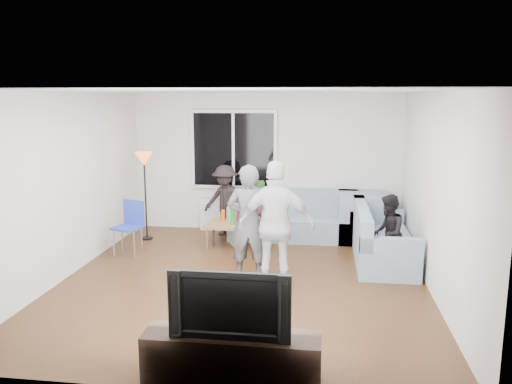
# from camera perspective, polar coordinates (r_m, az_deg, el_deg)

# --- Properties ---
(floor) EXTENTS (5.00, 5.50, 0.04)m
(floor) POSITION_cam_1_polar(r_m,az_deg,el_deg) (7.23, -1.44, -10.02)
(floor) COLOR #56351C
(floor) RESTS_ON ground
(ceiling) EXTENTS (5.00, 5.50, 0.04)m
(ceiling) POSITION_cam_1_polar(r_m,az_deg,el_deg) (6.76, -1.55, 11.40)
(ceiling) COLOR white
(ceiling) RESTS_ON ground
(wall_back) EXTENTS (5.00, 0.04, 2.60)m
(wall_back) POSITION_cam_1_polar(r_m,az_deg,el_deg) (9.59, 1.14, 3.28)
(wall_back) COLOR silver
(wall_back) RESTS_ON ground
(wall_front) EXTENTS (5.00, 0.04, 2.60)m
(wall_front) POSITION_cam_1_polar(r_m,az_deg,el_deg) (4.24, -7.49, -6.37)
(wall_front) COLOR silver
(wall_front) RESTS_ON ground
(wall_left) EXTENTS (0.04, 5.50, 2.60)m
(wall_left) POSITION_cam_1_polar(r_m,az_deg,el_deg) (7.68, -20.39, 0.76)
(wall_left) COLOR silver
(wall_left) RESTS_ON ground
(wall_right) EXTENTS (0.04, 5.50, 2.60)m
(wall_right) POSITION_cam_1_polar(r_m,az_deg,el_deg) (6.94, 19.52, -0.19)
(wall_right) COLOR silver
(wall_right) RESTS_ON ground
(window_frame) EXTENTS (1.62, 0.06, 1.47)m
(window_frame) POSITION_cam_1_polar(r_m,az_deg,el_deg) (9.57, -2.50, 4.77)
(window_frame) COLOR white
(window_frame) RESTS_ON wall_back
(window_glass) EXTENTS (1.50, 0.02, 1.35)m
(window_glass) POSITION_cam_1_polar(r_m,az_deg,el_deg) (9.53, -2.54, 4.74)
(window_glass) COLOR black
(window_glass) RESTS_ON window_frame
(window_mullion) EXTENTS (0.05, 0.03, 1.35)m
(window_mullion) POSITION_cam_1_polar(r_m,az_deg,el_deg) (9.52, -2.55, 4.74)
(window_mullion) COLOR white
(window_mullion) RESTS_ON window_frame
(radiator) EXTENTS (1.30, 0.12, 0.62)m
(radiator) POSITION_cam_1_polar(r_m,az_deg,el_deg) (9.73, -2.48, -2.54)
(radiator) COLOR silver
(radiator) RESTS_ON floor
(potted_plant) EXTENTS (0.23, 0.19, 0.39)m
(potted_plant) POSITION_cam_1_polar(r_m,az_deg,el_deg) (9.53, 0.39, 0.27)
(potted_plant) COLOR #326D2B
(potted_plant) RESTS_ON radiator
(vase) EXTENTS (0.17, 0.17, 0.17)m
(vase) POSITION_cam_1_polar(r_m,az_deg,el_deg) (9.66, -3.74, -0.27)
(vase) COLOR white
(vase) RESTS_ON radiator
(sofa_back_section) EXTENTS (2.30, 0.85, 0.85)m
(sofa_back_section) POSITION_cam_1_polar(r_m,az_deg,el_deg) (9.21, 4.26, -2.59)
(sofa_back_section) COLOR gray
(sofa_back_section) RESTS_ON floor
(sofa_right_section) EXTENTS (2.00, 0.85, 0.85)m
(sofa_right_section) POSITION_cam_1_polar(r_m,az_deg,el_deg) (8.17, 14.06, -4.61)
(sofa_right_section) COLOR gray
(sofa_right_section) RESTS_ON floor
(sofa_corner) EXTENTS (0.85, 0.85, 0.85)m
(sofa_corner) POSITION_cam_1_polar(r_m,az_deg,el_deg) (9.22, 11.82, -2.78)
(sofa_corner) COLOR gray
(sofa_corner) RESTS_ON floor
(cushion_yellow) EXTENTS (0.39, 0.33, 0.14)m
(cushion_yellow) POSITION_cam_1_polar(r_m,az_deg,el_deg) (9.26, -1.39, -1.94)
(cushion_yellow) COLOR gold
(cushion_yellow) RESTS_ON sofa_back_section
(cushion_red) EXTENTS (0.37, 0.31, 0.13)m
(cushion_red) POSITION_cam_1_polar(r_m,az_deg,el_deg) (9.29, 1.01, -1.91)
(cushion_red) COLOR maroon
(cushion_red) RESTS_ON sofa_back_section
(coffee_table) EXTENTS (1.16, 0.71, 0.40)m
(coffee_table) POSITION_cam_1_polar(r_m,az_deg,el_deg) (8.76, -1.94, -4.78)
(coffee_table) COLOR #9C784B
(coffee_table) RESTS_ON floor
(pitcher) EXTENTS (0.17, 0.17, 0.17)m
(pitcher) POSITION_cam_1_polar(r_m,az_deg,el_deg) (8.74, -1.64, -2.88)
(pitcher) COLOR maroon
(pitcher) RESTS_ON coffee_table
(side_chair) EXTENTS (0.50, 0.50, 0.86)m
(side_chair) POSITION_cam_1_polar(r_m,az_deg,el_deg) (8.52, -14.18, -3.95)
(side_chair) COLOR #293EB3
(side_chair) RESTS_ON floor
(floor_lamp) EXTENTS (0.32, 0.32, 1.56)m
(floor_lamp) POSITION_cam_1_polar(r_m,az_deg,el_deg) (9.26, -12.24, -0.49)
(floor_lamp) COLOR orange
(floor_lamp) RESTS_ON floor
(player_left) EXTENTS (0.60, 0.40, 1.63)m
(player_left) POSITION_cam_1_polar(r_m,az_deg,el_deg) (7.03, -0.85, -3.48)
(player_left) COLOR #4D4D52
(player_left) RESTS_ON floor
(player_right) EXTENTS (1.01, 0.44, 1.71)m
(player_right) POSITION_cam_1_polar(r_m,az_deg,el_deg) (6.75, 2.31, -3.72)
(player_right) COLOR silver
(player_right) RESTS_ON floor
(spectator_right) EXTENTS (0.50, 0.61, 1.15)m
(spectator_right) POSITION_cam_1_polar(r_m,az_deg,el_deg) (7.65, 14.51, -4.52)
(spectator_right) COLOR black
(spectator_right) RESTS_ON floor
(spectator_back) EXTENTS (0.96, 0.74, 1.31)m
(spectator_back) POSITION_cam_1_polar(r_m,az_deg,el_deg) (9.34, -3.46, -0.96)
(spectator_back) COLOR black
(spectator_back) RESTS_ON floor
(tv_console) EXTENTS (1.60, 0.40, 0.44)m
(tv_console) POSITION_cam_1_polar(r_m,az_deg,el_deg) (4.84, -2.70, -17.93)
(tv_console) COLOR #37231B
(tv_console) RESTS_ON floor
(television) EXTENTS (1.08, 0.14, 0.62)m
(television) POSITION_cam_1_polar(r_m,az_deg,el_deg) (4.61, -2.76, -12.13)
(television) COLOR black
(television) RESTS_ON tv_console
(bottle_e) EXTENTS (0.07, 0.07, 0.19)m
(bottle_e) POSITION_cam_1_polar(r_m,az_deg,el_deg) (8.74, 0.64, -2.79)
(bottle_e) COLOR black
(bottle_e) RESTS_ON coffee_table
(bottle_c) EXTENTS (0.07, 0.07, 0.18)m
(bottle_c) POSITION_cam_1_polar(r_m,az_deg,el_deg) (8.87, -1.69, -2.67)
(bottle_c) COLOR black
(bottle_c) RESTS_ON coffee_table
(bottle_b) EXTENTS (0.08, 0.08, 0.27)m
(bottle_b) POSITION_cam_1_polar(r_m,az_deg,el_deg) (8.60, -2.63, -2.76)
(bottle_b) COLOR #1A901E
(bottle_b) RESTS_ON coffee_table
(bottle_d) EXTENTS (0.07, 0.07, 0.24)m
(bottle_d) POSITION_cam_1_polar(r_m,az_deg,el_deg) (8.59, -0.57, -2.89)
(bottle_d) COLOR orange
(bottle_d) RESTS_ON coffee_table
(bottle_a) EXTENTS (0.07, 0.07, 0.20)m
(bottle_a) POSITION_cam_1_polar(r_m,az_deg,el_deg) (8.86, -3.69, -2.62)
(bottle_a) COLOR #C9520B
(bottle_a) RESTS_ON coffee_table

